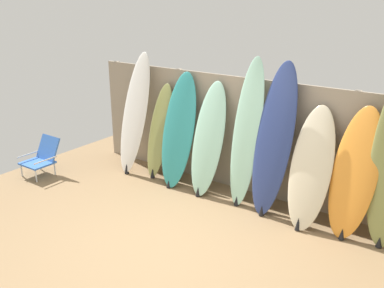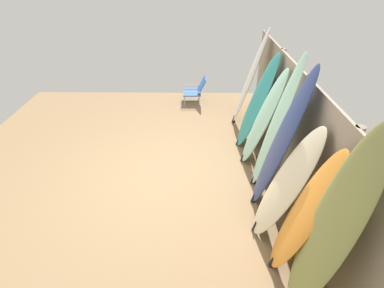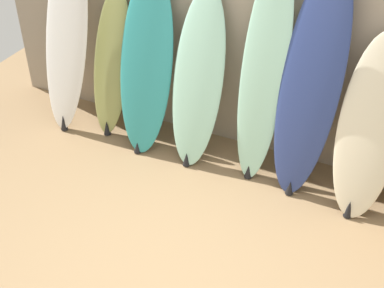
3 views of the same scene
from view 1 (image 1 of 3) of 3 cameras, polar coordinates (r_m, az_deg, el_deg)
ground at (r=5.43m, az=-2.55°, el=-13.69°), size 7.68×7.68×0.00m
fence_back at (r=6.58m, az=8.20°, el=0.89°), size 6.08×0.11×1.80m
surfboard_white_0 at (r=7.41m, az=-7.65°, el=3.97°), size 0.64×0.69×2.06m
surfboard_olive_1 at (r=7.21m, az=-4.37°, el=1.65°), size 0.52×0.55×1.57m
surfboard_teal_2 at (r=6.84m, az=-1.80°, el=1.82°), size 0.63×0.72×1.81m
surfboard_seafoam_3 at (r=6.55m, az=2.19°, el=0.60°), size 0.55×0.68×1.73m
surfboard_seafoam_4 at (r=6.21m, az=7.30°, el=1.35°), size 0.44×0.54×2.15m
surfboard_navy_5 at (r=6.00m, az=10.88°, el=0.51°), size 0.59×0.66×2.13m
surfboard_cream_6 at (r=5.86m, az=15.58°, el=-3.19°), size 0.61×0.74×1.59m
surfboard_orange_7 at (r=5.74m, az=20.85°, el=-3.76°), size 0.64×0.60×1.68m
beach_chair at (r=7.80m, az=-19.34°, el=-1.56°), size 0.50×0.57×0.64m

